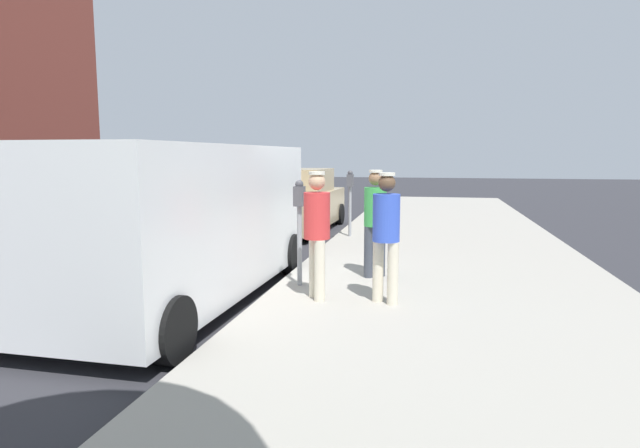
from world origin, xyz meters
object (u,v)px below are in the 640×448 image
Objects in this scene: pedestrian_in_blue at (386,229)px; pedestrian_in_red at (317,227)px; pedestrian_in_green at (375,216)px; parked_sedan_ahead at (296,203)px; parking_meter_far at (350,192)px; parking_meter_near at (299,214)px; parked_van at (180,219)px.

pedestrian_in_red is at bearing 179.46° from pedestrian_in_blue.
pedestrian_in_green reaches higher than parked_sedan_ahead.
pedestrian_in_green is (1.00, -4.00, -0.09)m from parking_meter_far.
parked_van is (-1.50, -0.67, -0.03)m from parking_meter_near.
parking_meter_near reaches higher than parked_sedan_ahead.
pedestrian_in_green is at bearing -64.18° from parked_sedan_ahead.
pedestrian_in_green is 0.99× the size of pedestrian_in_red.
pedestrian_in_blue is at bearing -78.64° from pedestrian_in_green.
parking_meter_far is (0.00, 4.76, 0.00)m from parking_meter_near.
pedestrian_in_blue is (1.29, -5.44, -0.09)m from parking_meter_far.
parked_van reaches higher than pedestrian_in_red.
pedestrian_in_green reaches higher than parking_meter_near.
parked_van is (-2.79, 0.00, 0.06)m from pedestrian_in_blue.
pedestrian_in_green is at bearing 67.27° from pedestrian_in_red.
pedestrian_in_red reaches higher than parking_meter_near.
pedestrian_in_blue is 1.01× the size of pedestrian_in_green.
pedestrian_in_blue is at bearing -66.93° from parked_sedan_ahead.
parked_sedan_ahead is at bearing 91.72° from parked_van.
pedestrian_in_red reaches higher than pedestrian_in_green.
parked_van is at bearing 179.97° from pedestrian_in_blue.
parking_meter_near and parking_meter_far have the same top height.
pedestrian_in_red is (0.40, -5.43, -0.08)m from parking_meter_far.
pedestrian_in_green is at bearing 101.36° from pedestrian_in_blue.
parking_meter_near is 1.46m from pedestrian_in_blue.
pedestrian_in_green is at bearing -75.96° from parking_meter_far.
parked_van is at bearing -105.43° from parking_meter_far.
parked_van is at bearing -179.79° from pedestrian_in_red.
pedestrian_in_red is (0.40, -0.67, -0.08)m from parking_meter_near.
parking_meter_far is 2.39m from parked_sedan_ahead.
parked_sedan_ahead is (-0.21, 7.04, -0.41)m from parked_van.
parked_sedan_ahead is at bearing 105.04° from parking_meter_near.
parked_van is at bearing -155.83° from parking_meter_near.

